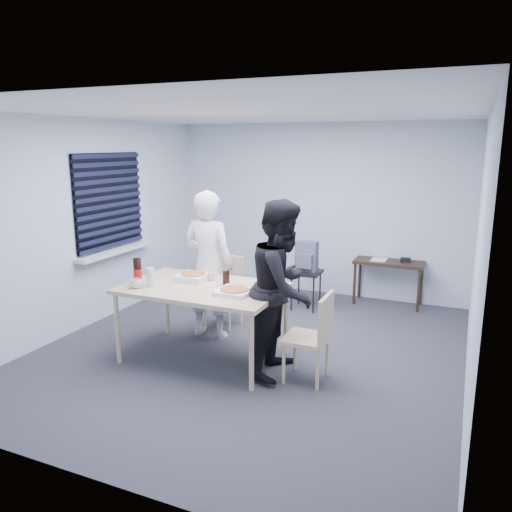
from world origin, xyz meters
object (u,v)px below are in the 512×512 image
at_px(chair_right, 315,332).
at_px(side_table, 389,266).
at_px(dining_table, 203,292).
at_px(mug_b, 212,276).
at_px(stool, 306,278).
at_px(chair_far, 226,286).
at_px(mug_a, 136,284).
at_px(backpack, 306,257).
at_px(person_black, 283,288).
at_px(soda_bottle, 138,272).
at_px(person_white, 208,265).

xyz_separation_m(chair_right, side_table, (0.27, 2.74, 0.06)).
xyz_separation_m(dining_table, mug_b, (-0.03, 0.26, 0.10)).
xyz_separation_m(chair_right, stool, (-0.76, 2.09, -0.07)).
distance_m(chair_far, side_table, 2.43).
relative_size(chair_right, side_table, 0.92).
bearing_deg(side_table, stool, -147.73).
relative_size(chair_far, mug_a, 7.24).
height_order(chair_right, backpack, backpack).
bearing_deg(dining_table, person_black, 2.67).
distance_m(mug_b, soda_bottle, 0.80).
distance_m(chair_right, side_table, 2.75).
relative_size(stool, backpack, 1.32).
relative_size(chair_right, mug_a, 7.24).
xyz_separation_m(chair_right, person_white, (-1.52, 0.65, 0.37)).
bearing_deg(dining_table, mug_a, -151.26).
xyz_separation_m(side_table, mug_a, (-2.13, -3.02, 0.29)).
xyz_separation_m(person_black, mug_b, (-0.92, 0.22, -0.03)).
xyz_separation_m(person_white, backpack, (0.76, 1.43, -0.13)).
bearing_deg(stool, chair_far, -126.79).
height_order(chair_far, person_white, person_white).
height_order(dining_table, mug_b, mug_b).
relative_size(chair_far, person_white, 0.50).
relative_size(dining_table, person_black, 0.94).
distance_m(chair_right, mug_a, 1.92).
height_order(person_white, mug_b, person_white).
distance_m(dining_table, soda_bottle, 0.73).
xyz_separation_m(dining_table, chair_far, (-0.25, 1.04, -0.24)).
distance_m(side_table, stool, 1.22).
relative_size(person_black, side_table, 1.82).
bearing_deg(stool, person_white, -117.70).
bearing_deg(chair_right, stool, 110.04).
relative_size(person_black, backpack, 4.21).
relative_size(side_table, mug_b, 9.71).
height_order(person_black, backpack, person_black).
bearing_deg(person_black, mug_b, 76.74).
distance_m(person_white, mug_b, 0.42).
relative_size(chair_far, mug_b, 8.90).
distance_m(dining_table, backpack, 2.09).
bearing_deg(backpack, soda_bottle, -94.92).
xyz_separation_m(chair_right, backpack, (-0.76, 2.08, 0.25)).
bearing_deg(person_black, person_white, 63.96).
relative_size(chair_far, stool, 1.61).
xyz_separation_m(chair_right, person_black, (-0.37, 0.09, 0.37)).
relative_size(chair_right, backpack, 2.12).
xyz_separation_m(chair_far, side_table, (1.78, 1.65, 0.06)).
relative_size(dining_table, mug_b, 16.69).
bearing_deg(stool, mug_b, -106.36).
height_order(chair_right, mug_a, mug_a).
relative_size(person_white, mug_b, 17.70).
bearing_deg(chair_far, person_black, -41.21).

